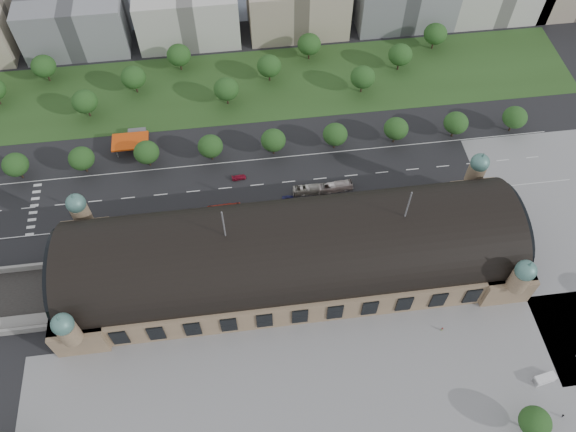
{
  "coord_description": "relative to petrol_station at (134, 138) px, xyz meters",
  "views": [
    {
      "loc": [
        -13.07,
        -93.13,
        166.14
      ],
      "look_at": [
        0.5,
        12.64,
        14.0
      ],
      "focal_mm": 35.0,
      "sensor_mm": 36.0,
      "label": 1
    }
  ],
  "objects": [
    {
      "name": "bus_west",
      "position": [
        33.13,
        -38.28,
        -1.24
      ],
      "size": [
        12.31,
        3.05,
        3.42
      ],
      "primitive_type": "imported",
      "rotation": [
        0.0,
        0.0,
        1.59
      ],
      "color": "red",
      "rests_on": "ground"
    },
    {
      "name": "office_4",
      "position": [
        73.91,
        67.72,
        9.05
      ],
      "size": [
        45.0,
        32.0,
        24.0
      ],
      "primitive_type": "cube",
      "color": "#BAAA92",
      "rests_on": "ground"
    },
    {
      "name": "plaza_south",
      "position": [
        63.91,
        -109.28,
        -2.95
      ],
      "size": [
        190.0,
        48.0,
        0.12
      ],
      "primitive_type": "cube",
      "color": "gray",
      "rests_on": "ground"
    },
    {
      "name": "pedestrian_0",
      "position": [
        98.23,
        -93.0,
        -2.04
      ],
      "size": [
        1.01,
        0.8,
        1.82
      ],
      "primitive_type": "imported",
      "rotation": [
        0.0,
        0.0,
        -0.38
      ],
      "color": "gray",
      "rests_on": "ground"
    },
    {
      "name": "traffic_car_6",
      "position": [
        127.46,
        -36.54,
        -2.12
      ],
      "size": [
        6.1,
        3.09,
        1.65
      ],
      "primitive_type": "imported",
      "rotation": [
        0.0,
        0.0,
        -1.51
      ],
      "color": "silver",
      "rests_on": "ground"
    },
    {
      "name": "tree_plaza_s",
      "position": [
        113.91,
        -125.28,
        3.86
      ],
      "size": [
        9.0,
        9.0,
        10.64
      ],
      "color": "#2D2116",
      "rests_on": "ground"
    },
    {
      "name": "tree_belt_3",
      "position": [
        -19.09,
        17.72,
        5.1
      ],
      "size": [
        10.4,
        10.4,
        12.48
      ],
      "color": "#2D2116",
      "rests_on": "ground"
    },
    {
      "name": "tree_row_9",
      "position": [
        149.91,
        -12.28,
        4.48
      ],
      "size": [
        9.6,
        9.6,
        11.52
      ],
      "color": "#2D2116",
      "rests_on": "ground"
    },
    {
      "name": "office_2",
      "position": [
        -26.09,
        67.72,
        9.05
      ],
      "size": [
        45.0,
        32.0,
        24.0
      ],
      "primitive_type": "cube",
      "color": "gray",
      "rests_on": "ground"
    },
    {
      "name": "tree_row_8",
      "position": [
        125.91,
        -12.28,
        4.48
      ],
      "size": [
        9.6,
        9.6,
        11.52
      ],
      "color": "#2D2116",
      "rests_on": "ground"
    },
    {
      "name": "ground",
      "position": [
        53.91,
        -65.28,
        -2.95
      ],
      "size": [
        900.0,
        900.0,
        0.0
      ],
      "primitive_type": "plane",
      "color": "black",
      "rests_on": "ground"
    },
    {
      "name": "tree_row_1",
      "position": [
        -42.09,
        -12.28,
        4.48
      ],
      "size": [
        9.6,
        9.6,
        11.52
      ],
      "color": "#2D2116",
      "rests_on": "ground"
    },
    {
      "name": "tree_row_6",
      "position": [
        77.91,
        -12.28,
        4.48
      ],
      "size": [
        9.6,
        9.6,
        11.52
      ],
      "color": "#2D2116",
      "rests_on": "ground"
    },
    {
      "name": "bus_east",
      "position": [
        65.08,
        -33.28,
        -1.19
      ],
      "size": [
        12.69,
        3.17,
        3.52
      ],
      "primitive_type": "imported",
      "rotation": [
        0.0,
        0.0,
        1.55
      ],
      "color": "beige",
      "rests_on": "ground"
    },
    {
      "name": "tree_belt_8",
      "position": [
        75.91,
        41.72,
        5.1
      ],
      "size": [
        10.4,
        10.4,
        12.48
      ],
      "color": "#2D2116",
      "rests_on": "ground"
    },
    {
      "name": "station",
      "position": [
        53.91,
        -65.28,
        7.33
      ],
      "size": [
        150.0,
        48.4,
        44.3
      ],
      "color": "#9A7F5F",
      "rests_on": "ground"
    },
    {
      "name": "tree_row_2",
      "position": [
        -18.09,
        -12.28,
        4.48
      ],
      "size": [
        9.6,
        9.6,
        11.52
      ],
      "color": "#2D2116",
      "rests_on": "ground"
    },
    {
      "name": "tree_belt_5",
      "position": [
        18.91,
        41.72,
        5.1
      ],
      "size": [
        10.4,
        10.4,
        12.48
      ],
      "color": "#2D2116",
      "rests_on": "ground"
    },
    {
      "name": "van_south",
      "position": [
        123.57,
        -112.55,
        -1.64
      ],
      "size": [
        6.68,
        3.56,
        2.75
      ],
      "rotation": [
        0.0,
        0.0,
        0.17
      ],
      "color": "white",
      "rests_on": "ground"
    },
    {
      "name": "grass_belt",
      "position": [
        38.91,
        27.72,
        -2.95
      ],
      "size": [
        300.0,
        45.0,
        0.1
      ],
      "primitive_type": "cube",
      "color": "#28461C",
      "rests_on": "ground"
    },
    {
      "name": "tree_belt_6",
      "position": [
        37.91,
        17.72,
        5.1
      ],
      "size": [
        10.4,
        10.4,
        12.48
      ],
      "color": "#2D2116",
      "rests_on": "ground"
    },
    {
      "name": "tree_belt_4",
      "position": [
        -0.09,
        29.72,
        5.1
      ],
      "size": [
        10.4,
        10.4,
        12.48
      ],
      "color": "#2D2116",
      "rests_on": "ground"
    },
    {
      "name": "tree_row_3",
      "position": [
        5.91,
        -12.28,
        4.48
      ],
      "size": [
        9.6,
        9.6,
        11.52
      ],
      "color": "#2D2116",
      "rests_on": "ground"
    },
    {
      "name": "bus_mid",
      "position": [
        74.74,
        -33.28,
        -1.14
      ],
      "size": [
        13.17,
        4.07,
        3.61
      ],
      "primitive_type": "imported",
      "rotation": [
        0.0,
        0.0,
        1.65
      ],
      "color": "white",
      "rests_on": "ground"
    },
    {
      "name": "tree_belt_11",
      "position": [
        132.91,
        41.72,
        5.1
      ],
      "size": [
        10.4,
        10.4,
        12.48
      ],
      "color": "#2D2116",
      "rests_on": "ground"
    },
    {
      "name": "tree_belt_10",
      "position": [
        113.91,
        29.72,
        5.1
      ],
      "size": [
        10.4,
        10.4,
        12.48
      ],
      "color": "#2D2116",
      "rests_on": "ground"
    },
    {
      "name": "traffic_car_3",
      "position": [
        39.46,
        -23.35,
        -2.17
      ],
      "size": [
        5.57,
        2.76,
        1.56
      ],
      "primitive_type": "imported",
      "rotation": [
        0.0,
        0.0,
        1.68
      ],
      "color": "maroon",
      "rests_on": "ground"
    },
    {
      "name": "tree_row_7",
      "position": [
        101.91,
        -12.28,
        4.48
      ],
      "size": [
        9.6,
        9.6,
        11.52
      ],
      "color": "#2D2116",
      "rests_on": "ground"
    },
    {
      "name": "pedestrian_4",
      "position": [
        125.09,
        -123.39,
        -2.13
      ],
      "size": [
        1.15,
        0.88,
        1.63
      ],
      "primitive_type": "imported",
      "rotation": [
        0.0,
        0.0,
        3.6
      ],
      "color": "gray",
      "rests_on": "ground"
    },
    {
      "name": "tree_row_4",
      "position": [
        29.91,
        -12.28,
        4.48
      ],
      "size": [
        9.6,
        9.6,
        11.52
      ],
      "color": "#2D2116",
      "rests_on": "ground"
    },
    {
      "name": "parked_car_5",
      "position": [
        34.68,
        -44.28,
        -2.24
      ],
      "size": [
        5.48,
        4.86,
        1.41
      ],
      "primitive_type": "imported",
      "rotation": [
        0.0,
        0.0,
        -0.95
      ],
      "color": "gray",
      "rests_on": "ground"
    },
    {
      "name": "tree_row_5",
      "position": [
        53.91,
        -12.28,
        4.48
      ],
      "size": [
        9.6,
        9.6,
        11.52
      ],
      "color": "#2D2116",
      "rests_on": "ground"
    },
    {
      "name": "tree_belt_9",
      "position": [
        94.91,
        17.72,
        5.1
      ],
      "size": [
        10.4,
        10.4,
        12.48
      ],
      "color": "#2D2116",
      "rests_on": "ground"
    },
    {
      "name": "tree_belt_2",
      "position": [
        -38.09,
        41.72,
        5.1
      ],
      "size": [
        10.4,
        10.4,
        12.48
      ],
      "color": "#2D2116",
      "rests_on": "ground"
    },
    {
      "name": "parked_car_3",
      "position": [
        -6.26,
        -44.28,
        -2.3
      ],
      "size": [
        3.9,
        3.59,
        1.29
      ],
      "primitive_type": "imported",
      "rotation": [
        0.0,
        0.0,
        -0.88
      ],
      "color": "#5A5E62",
      "rests_on": "ground"
    },
    {
      "name": "petrol_station",
      "position": [
        0.0,
        0.0,
        0.0
      ],
      "size": [
        14.0,
        13.0,
        5.05
      ],
      "color": "#D6450C",
      "rests_on": "ground"
    },
    {
      "name": "parked_car_4",
      "position": [
        16.63,
        -40.28,
        -2.31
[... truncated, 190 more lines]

